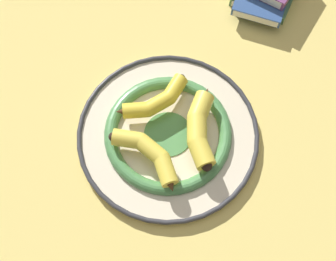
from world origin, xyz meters
name	(u,v)px	position (x,y,z in m)	size (l,w,h in m)	color
ground_plane	(150,129)	(0.00, 0.00, 0.00)	(2.80, 2.80, 0.00)	#E5CC6B
decorative_bowl	(168,134)	(0.01, -0.04, 0.01)	(0.38, 0.38, 0.03)	beige
banana_a	(155,101)	(0.04, 0.02, 0.05)	(0.17, 0.08, 0.03)	yellow
banana_b	(200,128)	(0.06, -0.08, 0.05)	(0.15, 0.14, 0.04)	yellow
banana_c	(149,154)	(-0.05, -0.05, 0.05)	(0.07, 0.18, 0.03)	yellow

